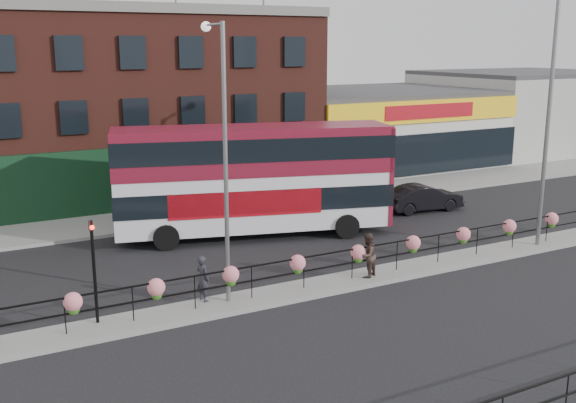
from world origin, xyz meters
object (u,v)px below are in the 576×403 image
lamp_column_east (545,91)px  pedestrian_a (203,278)px  car (423,198)px  lamp_column_west (222,140)px  pedestrian_b (367,255)px  double_decker_bus (254,169)px

lamp_column_east → pedestrian_a: bearing=178.2°
car → lamp_column_west: lamp_column_west is taller
car → lamp_column_west: (-13.99, -6.85, 4.77)m
pedestrian_a → lamp_column_west: 4.60m
car → pedestrian_b: (-8.62, -7.33, 0.28)m
double_decker_bus → lamp_column_west: lamp_column_west is taller
lamp_column_east → lamp_column_west: bearing=178.8°
double_decker_bus → lamp_column_east: lamp_column_east is taller
car → pedestrian_a: (-14.71, -6.66, 0.23)m
pedestrian_b → lamp_column_west: 7.01m
pedestrian_b → lamp_column_east: size_ratio=0.15×
double_decker_bus → car: 9.89m
lamp_column_west → car: bearing=26.1°
pedestrian_a → double_decker_bus: bearing=-51.9°
pedestrian_a → pedestrian_b: (6.09, -0.66, 0.05)m
double_decker_bus → lamp_column_west: size_ratio=1.39×
pedestrian_a → lamp_column_west: bearing=-119.3°
pedestrian_a → pedestrian_b: pedestrian_b is taller
double_decker_bus → lamp_column_west: (-4.38, -6.85, 2.44)m
pedestrian_b → lamp_column_west: bearing=-32.3°
car → lamp_column_west: size_ratio=0.48×
pedestrian_a → pedestrian_b: bearing=-110.7°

